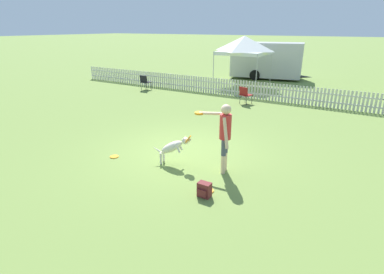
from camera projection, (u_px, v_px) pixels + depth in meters
ground_plane at (185, 151)px, 8.73m from camera, size 240.00×240.00×0.00m
handler_person at (224, 130)px, 7.14m from camera, size 1.09×0.47×1.73m
leaping_dog at (173, 147)px, 7.72m from camera, size 1.10×0.43×0.86m
frisbee_near_handler at (114, 157)px, 8.33m from camera, size 0.24×0.24×0.02m
frisbee_near_dog at (209, 191)px, 6.60m from camera, size 0.24×0.24×0.02m
backpack_on_grass at (204, 190)px, 6.34m from camera, size 0.28×0.22×0.33m
picket_fence at (267, 92)px, 14.62m from camera, size 24.81×0.04×0.86m
folding_chair_blue_left at (245, 94)px, 13.88m from camera, size 0.59×0.60×0.81m
folding_chair_center at (145, 81)px, 17.02m from camera, size 0.50×0.51×0.83m
canopy_tent_secondary at (244, 45)px, 17.58m from camera, size 2.69×2.69×2.92m
equipment_trailer at (267, 60)px, 20.52m from camera, size 5.55×2.84×2.41m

